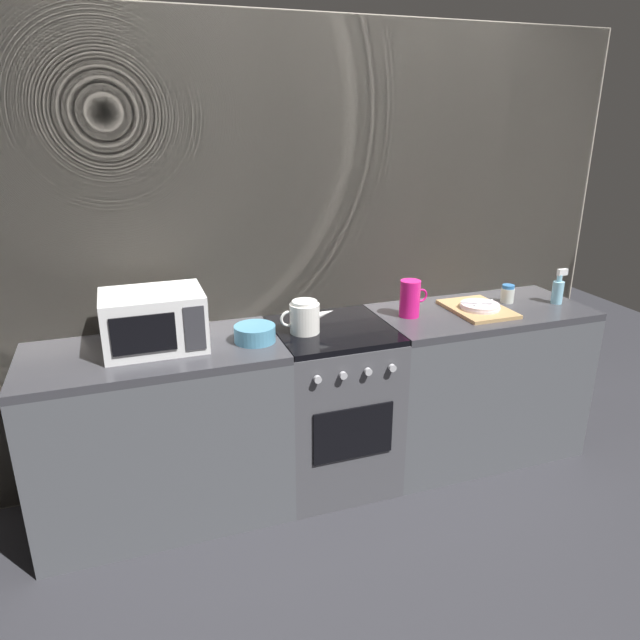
# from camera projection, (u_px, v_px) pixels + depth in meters

# --- Properties ---
(ground_plane) EXTENTS (8.00, 8.00, 0.00)m
(ground_plane) POSITION_uv_depth(u_px,v_px,m) (331.00, 476.00, 3.29)
(ground_plane) COLOR #2D2D33
(back_wall) EXTENTS (3.60, 0.05, 2.40)m
(back_wall) POSITION_uv_depth(u_px,v_px,m) (312.00, 257.00, 3.17)
(back_wall) COLOR #A39989
(back_wall) RESTS_ON ground_plane
(counter_left) EXTENTS (1.20, 0.60, 0.90)m
(counter_left) POSITION_uv_depth(u_px,v_px,m) (161.00, 434.00, 2.85)
(counter_left) COLOR #515459
(counter_left) RESTS_ON ground_plane
(stove_unit) EXTENTS (0.60, 0.63, 0.90)m
(stove_unit) POSITION_uv_depth(u_px,v_px,m) (332.00, 406.00, 3.14)
(stove_unit) COLOR #4C4C51
(stove_unit) RESTS_ON ground_plane
(counter_right) EXTENTS (1.20, 0.60, 0.90)m
(counter_right) POSITION_uv_depth(u_px,v_px,m) (475.00, 381.00, 3.42)
(counter_right) COLOR #515459
(counter_right) RESTS_ON ground_plane
(microwave) EXTENTS (0.46, 0.35, 0.27)m
(microwave) POSITION_uv_depth(u_px,v_px,m) (154.00, 320.00, 2.69)
(microwave) COLOR white
(microwave) RESTS_ON counter_left
(kettle) EXTENTS (0.28, 0.15, 0.17)m
(kettle) POSITION_uv_depth(u_px,v_px,m) (305.00, 317.00, 2.89)
(kettle) COLOR white
(kettle) RESTS_ON stove_unit
(mixing_bowl) EXTENTS (0.20, 0.20, 0.08)m
(mixing_bowl) POSITION_uv_depth(u_px,v_px,m) (255.00, 333.00, 2.79)
(mixing_bowl) COLOR teal
(mixing_bowl) RESTS_ON counter_left
(pitcher) EXTENTS (0.16, 0.11, 0.20)m
(pitcher) POSITION_uv_depth(u_px,v_px,m) (410.00, 298.00, 3.12)
(pitcher) COLOR #E5197A
(pitcher) RESTS_ON counter_right
(dish_pile) EXTENTS (0.30, 0.40, 0.06)m
(dish_pile) POSITION_uv_depth(u_px,v_px,m) (478.00, 308.00, 3.23)
(dish_pile) COLOR tan
(dish_pile) RESTS_ON counter_right
(spice_jar) EXTENTS (0.08, 0.08, 0.10)m
(spice_jar) POSITION_uv_depth(u_px,v_px,m) (508.00, 294.00, 3.37)
(spice_jar) COLOR silver
(spice_jar) RESTS_ON counter_right
(spray_bottle) EXTENTS (0.08, 0.06, 0.20)m
(spray_bottle) POSITION_uv_depth(u_px,v_px,m) (558.00, 290.00, 3.34)
(spray_bottle) COLOR #8CCCE5
(spray_bottle) RESTS_ON counter_right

